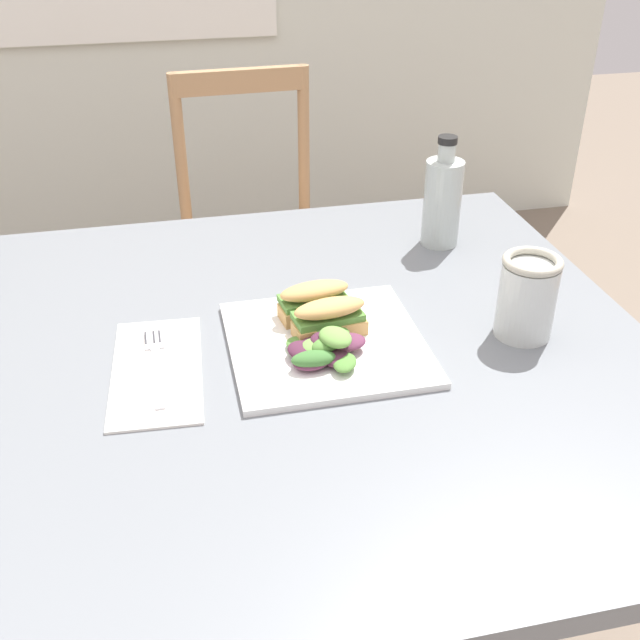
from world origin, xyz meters
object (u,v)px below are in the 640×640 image
object	(u,v)px
chair_wooden_far	(256,240)
fork_on_napkin	(156,361)
mason_jar_iced_tea	(526,301)
sandwich_half_front	(329,317)
bottle_cold_brew	(442,206)
dining_table	(260,423)
sandwich_half_back	(314,300)
plate_lunch	(326,343)

from	to	relation	value
chair_wooden_far	fork_on_napkin	bearing A→B (deg)	-105.38
fork_on_napkin	mason_jar_iced_tea	bearing A→B (deg)	-3.98
sandwich_half_front	bottle_cold_brew	distance (m)	0.38
dining_table	mason_jar_iced_tea	bearing A→B (deg)	-4.58
fork_on_napkin	mason_jar_iced_tea	xyz separation A→B (m)	(0.52, -0.04, 0.05)
dining_table	chair_wooden_far	bearing A→B (deg)	82.36
chair_wooden_far	mason_jar_iced_tea	distance (m)	1.10
dining_table	mason_jar_iced_tea	distance (m)	0.43
sandwich_half_front	sandwich_half_back	bearing A→B (deg)	100.92
sandwich_half_front	sandwich_half_back	distance (m)	0.05
plate_lunch	mason_jar_iced_tea	xyz separation A→B (m)	(0.29, -0.03, 0.05)
chair_wooden_far	bottle_cold_brew	bearing A→B (deg)	-70.92
plate_lunch	mason_jar_iced_tea	bearing A→B (deg)	-5.81
dining_table	fork_on_napkin	distance (m)	0.19
chair_wooden_far	bottle_cold_brew	xyz separation A→B (m)	(0.24, -0.70, 0.36)
sandwich_half_front	mason_jar_iced_tea	world-z (taller)	mason_jar_iced_tea
sandwich_half_back	fork_on_napkin	xyz separation A→B (m)	(-0.24, -0.06, -0.03)
plate_lunch	bottle_cold_brew	distance (m)	0.40
fork_on_napkin	dining_table	bearing A→B (deg)	-2.28
dining_table	fork_on_napkin	world-z (taller)	fork_on_napkin
bottle_cold_brew	mason_jar_iced_tea	distance (m)	0.32
dining_table	chair_wooden_far	xyz separation A→B (m)	(0.13, 0.99, -0.17)
dining_table	mason_jar_iced_tea	size ratio (longest dim) A/B	9.24
sandwich_half_back	fork_on_napkin	bearing A→B (deg)	-165.37
bottle_cold_brew	plate_lunch	bearing A→B (deg)	-133.75
dining_table	sandwich_half_back	xyz separation A→B (m)	(0.10, 0.07, 0.16)
mason_jar_iced_tea	dining_table	bearing A→B (deg)	175.42
sandwich_half_front	fork_on_napkin	xyz separation A→B (m)	(-0.25, -0.01, -0.03)
sandwich_half_back	fork_on_napkin	distance (m)	0.25
fork_on_napkin	plate_lunch	bearing A→B (deg)	-1.76
sandwich_half_front	mason_jar_iced_tea	bearing A→B (deg)	-9.07
dining_table	sandwich_half_back	world-z (taller)	sandwich_half_back
dining_table	sandwich_half_back	size ratio (longest dim) A/B	10.40
dining_table	plate_lunch	size ratio (longest dim) A/B	4.20
dining_table	sandwich_half_back	bearing A→B (deg)	34.33
sandwich_half_front	sandwich_half_back	size ratio (longest dim) A/B	1.00
chair_wooden_far	mason_jar_iced_tea	size ratio (longest dim) A/B	7.03
chair_wooden_far	plate_lunch	distance (m)	1.03
plate_lunch	fork_on_napkin	world-z (taller)	plate_lunch
dining_table	bottle_cold_brew	size ratio (longest dim) A/B	5.81
chair_wooden_far	dining_table	bearing A→B (deg)	-97.64
fork_on_napkin	mason_jar_iced_tea	size ratio (longest dim) A/B	1.50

